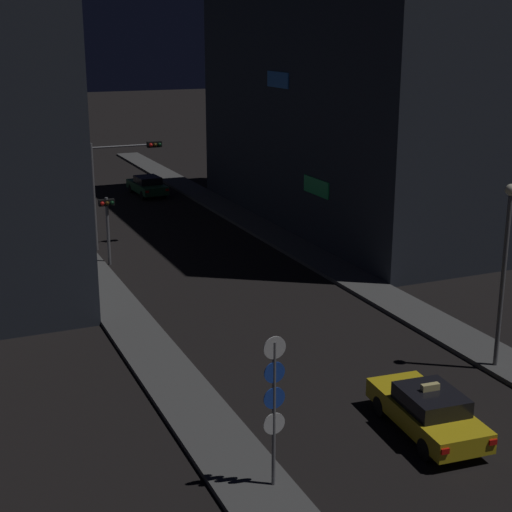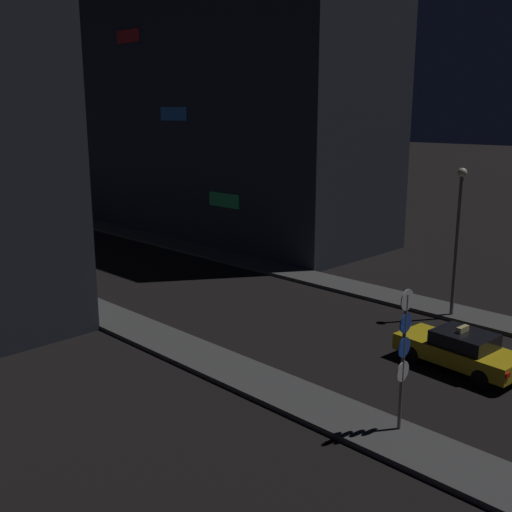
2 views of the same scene
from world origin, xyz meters
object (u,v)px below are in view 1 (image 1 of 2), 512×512
at_px(traffic_light_overhead, 118,173).
at_px(street_lamp_near_block, 505,255).
at_px(traffic_light_left_kerb, 107,217).
at_px(taxi, 428,411).
at_px(far_car, 147,185).
at_px(sign_pole_left, 274,400).

xyz_separation_m(traffic_light_overhead, street_lamp_near_block, (8.16, -21.25, 0.04)).
distance_m(traffic_light_overhead, traffic_light_left_kerb, 3.74).
relative_size(taxi, traffic_light_left_kerb, 1.30).
xyz_separation_m(far_car, street_lamp_near_block, (2.95, -34.51, 3.48)).
bearing_deg(sign_pole_left, far_car, 79.01).
bearing_deg(far_car, traffic_light_left_kerb, -112.08).
relative_size(traffic_light_overhead, sign_pole_left, 1.41).
xyz_separation_m(taxi, traffic_light_overhead, (-3.24, 24.07, 3.44)).
height_order(taxi, traffic_light_left_kerb, traffic_light_left_kerb).
distance_m(far_car, sign_pole_left, 39.01).
distance_m(taxi, sign_pole_left, 5.84).
distance_m(traffic_light_left_kerb, sign_pole_left, 21.95).
relative_size(traffic_light_left_kerb, street_lamp_near_block, 0.54).
bearing_deg(street_lamp_near_block, traffic_light_left_kerb, 117.73).
height_order(taxi, street_lamp_near_block, street_lamp_near_block).
relative_size(taxi, sign_pole_left, 1.10).
bearing_deg(street_lamp_near_block, taxi, -150.22).
relative_size(far_car, sign_pole_left, 1.09).
bearing_deg(far_car, taxi, -93.03).
height_order(traffic_light_left_kerb, sign_pole_left, sign_pole_left).
distance_m(traffic_light_overhead, sign_pole_left, 25.14).
xyz_separation_m(far_car, sign_pole_left, (-7.43, -38.25, 1.86)).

